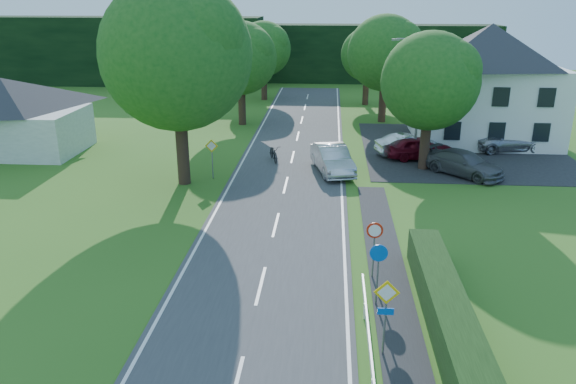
# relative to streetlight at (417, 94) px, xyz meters

# --- Properties ---
(road) EXTENTS (7.00, 80.00, 0.04)m
(road) POSITION_rel_streetlight_xyz_m (-8.06, -10.00, -4.44)
(road) COLOR #3D3D40
(road) RESTS_ON ground
(parking_pad) EXTENTS (14.00, 16.00, 0.04)m
(parking_pad) POSITION_rel_streetlight_xyz_m (3.94, 3.00, -4.44)
(parking_pad) COLOR #242427
(parking_pad) RESTS_ON ground
(line_edge_left) EXTENTS (0.12, 80.00, 0.01)m
(line_edge_left) POSITION_rel_streetlight_xyz_m (-11.31, -10.00, -4.42)
(line_edge_left) COLOR white
(line_edge_left) RESTS_ON road
(line_edge_right) EXTENTS (0.12, 80.00, 0.01)m
(line_edge_right) POSITION_rel_streetlight_xyz_m (-4.81, -10.00, -4.42)
(line_edge_right) COLOR white
(line_edge_right) RESTS_ON road
(line_centre) EXTENTS (0.12, 80.00, 0.01)m
(line_centre) POSITION_rel_streetlight_xyz_m (-8.06, -10.00, -4.42)
(line_centre) COLOR white
(line_centre) RESTS_ON road
(tree_main) EXTENTS (9.40, 9.40, 11.64)m
(tree_main) POSITION_rel_streetlight_xyz_m (-14.06, -6.00, 1.36)
(tree_main) COLOR #1A5218
(tree_main) RESTS_ON ground
(tree_left_far) EXTENTS (7.00, 7.00, 8.58)m
(tree_left_far) POSITION_rel_streetlight_xyz_m (-13.06, 10.00, -0.17)
(tree_left_far) COLOR #1A5218
(tree_left_far) RESTS_ON ground
(tree_right_far) EXTENTS (7.40, 7.40, 9.09)m
(tree_right_far) POSITION_rel_streetlight_xyz_m (-1.06, 12.00, 0.08)
(tree_right_far) COLOR #1A5218
(tree_right_far) RESTS_ON ground
(tree_left_back) EXTENTS (6.60, 6.60, 8.07)m
(tree_left_back) POSITION_rel_streetlight_xyz_m (-12.56, 22.00, -0.43)
(tree_left_back) COLOR #1A5218
(tree_left_back) RESTS_ON ground
(tree_right_back) EXTENTS (6.20, 6.20, 7.56)m
(tree_right_back) POSITION_rel_streetlight_xyz_m (-2.06, 20.00, -0.68)
(tree_right_back) COLOR #1A5218
(tree_right_back) RESTS_ON ground
(tree_right_mid) EXTENTS (7.00, 7.00, 8.58)m
(tree_right_mid) POSITION_rel_streetlight_xyz_m (0.44, -2.00, -0.17)
(tree_right_mid) COLOR #1A5218
(tree_right_mid) RESTS_ON ground
(treeline_left) EXTENTS (44.00, 6.00, 8.00)m
(treeline_left) POSITION_rel_streetlight_xyz_m (-36.06, 32.00, -0.46)
(treeline_left) COLOR black
(treeline_left) RESTS_ON ground
(treeline_right) EXTENTS (30.00, 5.00, 7.00)m
(treeline_right) POSITION_rel_streetlight_xyz_m (-0.06, 36.00, -0.96)
(treeline_right) COLOR black
(treeline_right) RESTS_ON ground
(bungalow_left) EXTENTS (11.00, 6.50, 5.20)m
(bungalow_left) POSITION_rel_streetlight_xyz_m (-28.06, 0.00, -1.75)
(bungalow_left) COLOR beige
(bungalow_left) RESTS_ON ground
(house_white) EXTENTS (10.60, 8.40, 8.60)m
(house_white) POSITION_rel_streetlight_xyz_m (5.94, 6.00, -0.06)
(house_white) COLOR white
(house_white) RESTS_ON ground
(streetlight) EXTENTS (2.03, 0.18, 8.00)m
(streetlight) POSITION_rel_streetlight_xyz_m (0.00, 0.00, 0.00)
(streetlight) COLOR slate
(streetlight) RESTS_ON ground
(sign_priority_right) EXTENTS (0.78, 0.09, 2.59)m
(sign_priority_right) POSITION_rel_streetlight_xyz_m (-3.76, -22.02, -2.67)
(sign_priority_right) COLOR slate
(sign_priority_right) RESTS_ON ground
(sign_roundabout) EXTENTS (0.64, 0.08, 2.37)m
(sign_roundabout) POSITION_rel_streetlight_xyz_m (-3.76, -19.02, -2.79)
(sign_roundabout) COLOR slate
(sign_roundabout) RESTS_ON ground
(sign_speed_limit) EXTENTS (0.64, 0.11, 2.37)m
(sign_speed_limit) POSITION_rel_streetlight_xyz_m (-3.76, -17.03, -2.70)
(sign_speed_limit) COLOR slate
(sign_speed_limit) RESTS_ON ground
(sign_priority_left) EXTENTS (0.78, 0.09, 2.44)m
(sign_priority_left) POSITION_rel_streetlight_xyz_m (-12.56, -5.02, -2.75)
(sign_priority_left) COLOR slate
(sign_priority_left) RESTS_ON ground
(moving_car) EXTENTS (2.98, 5.42, 1.69)m
(moving_car) POSITION_rel_streetlight_xyz_m (-5.36, -3.27, -3.58)
(moving_car) COLOR silver
(moving_car) RESTS_ON road
(motorcycle) EXTENTS (1.30, 2.20, 1.09)m
(motorcycle) POSITION_rel_streetlight_xyz_m (-9.26, -1.00, -3.88)
(motorcycle) COLOR black
(motorcycle) RESTS_ON road
(parked_car_red) EXTENTS (4.64, 2.19, 1.53)m
(parked_car_red) POSITION_rel_streetlight_xyz_m (0.53, 0.17, -3.66)
(parked_car_red) COLOR maroon
(parked_car_red) RESTS_ON parking_pad
(parked_car_silver_a) EXTENTS (4.69, 2.66, 1.46)m
(parked_car_silver_a) POSITION_rel_streetlight_xyz_m (-0.15, 1.00, -3.69)
(parked_car_silver_a) COLOR #BCBDC1
(parked_car_silver_a) RESTS_ON parking_pad
(parked_car_grey) EXTENTS (5.01, 4.98, 1.46)m
(parked_car_grey) POSITION_rel_streetlight_xyz_m (2.69, -3.19, -3.70)
(parked_car_grey) COLOR #55555B
(parked_car_grey) RESTS_ON parking_pad
(parked_car_silver_b) EXTENTS (5.39, 3.22, 1.40)m
(parked_car_silver_b) POSITION_rel_streetlight_xyz_m (7.13, 2.89, -3.72)
(parked_car_silver_b) COLOR #A6A5AC
(parked_car_silver_b) RESTS_ON parking_pad
(parasol) EXTENTS (3.19, 3.21, 2.19)m
(parasol) POSITION_rel_streetlight_xyz_m (1.29, 5.00, -3.33)
(parasol) COLOR red
(parasol) RESTS_ON parking_pad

